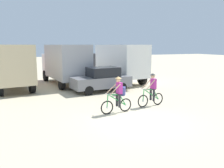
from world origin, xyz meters
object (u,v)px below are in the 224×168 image
(sedan_parked, at_px, (102,79))
(supply_crate, at_px, (121,91))
(box_truck_white_box, at_px, (118,61))
(box_truck_grey_hauler, at_px, (65,62))
(cyclist_orange_shirt, at_px, (118,96))
(cyclist_cowboy_hat, at_px, (152,91))
(box_truck_tan_camper, at_px, (10,65))

(sedan_parked, relative_size, supply_crate, 7.93)
(box_truck_white_box, bearing_deg, sedan_parked, -129.61)
(box_truck_grey_hauler, distance_m, cyclist_orange_shirt, 9.53)
(cyclist_orange_shirt, bearing_deg, sedan_parked, 77.24)
(box_truck_white_box, height_order, cyclist_cowboy_hat, box_truck_white_box)
(cyclist_cowboy_hat, bearing_deg, cyclist_orange_shirt, -168.65)
(box_truck_grey_hauler, bearing_deg, cyclist_orange_shirt, -86.66)
(cyclist_orange_shirt, bearing_deg, cyclist_cowboy_hat, 11.35)
(box_truck_white_box, height_order, cyclist_orange_shirt, box_truck_white_box)
(box_truck_grey_hauler, distance_m, box_truck_white_box, 4.66)
(box_truck_tan_camper, height_order, supply_crate, box_truck_tan_camper)
(cyclist_cowboy_hat, bearing_deg, box_truck_white_box, 77.94)
(box_truck_white_box, distance_m, sedan_parked, 4.57)
(box_truck_tan_camper, bearing_deg, box_truck_grey_hauler, 7.59)
(supply_crate, bearing_deg, box_truck_white_box, 67.90)
(box_truck_tan_camper, distance_m, supply_crate, 8.70)
(box_truck_white_box, relative_size, cyclist_cowboy_hat, 3.84)
(cyclist_cowboy_hat, height_order, supply_crate, cyclist_cowboy_hat)
(box_truck_grey_hauler, bearing_deg, sedan_parked, -66.76)
(supply_crate, bearing_deg, cyclist_cowboy_hat, -84.88)
(cyclist_orange_shirt, height_order, supply_crate, cyclist_orange_shirt)
(box_truck_white_box, height_order, supply_crate, box_truck_white_box)
(box_truck_white_box, xyz_separation_m, cyclist_orange_shirt, (-4.06, -8.79, -1.03))
(box_truck_grey_hauler, relative_size, sedan_parked, 1.60)
(cyclist_cowboy_hat, xyz_separation_m, supply_crate, (-0.29, 3.24, -0.57))
(sedan_parked, bearing_deg, cyclist_orange_shirt, -102.76)
(box_truck_grey_hauler, height_order, cyclist_cowboy_hat, box_truck_grey_hauler)
(box_truck_white_box, distance_m, supply_crate, 5.73)
(box_truck_tan_camper, height_order, cyclist_cowboy_hat, box_truck_tan_camper)
(cyclist_cowboy_hat, relative_size, supply_crate, 3.33)
(box_truck_tan_camper, height_order, box_truck_white_box, same)
(box_truck_tan_camper, height_order, sedan_parked, box_truck_tan_camper)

